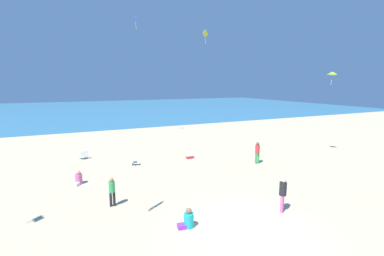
{
  "coord_description": "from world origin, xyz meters",
  "views": [
    {
      "loc": [
        -6.1,
        -7.93,
        5.71
      ],
      "look_at": [
        0.0,
        5.41,
        3.26
      ],
      "focal_mm": 24.64,
      "sensor_mm": 36.0,
      "label": 1
    }
  ],
  "objects_px": {
    "kite_lime": "(332,73)",
    "kite_blue": "(136,18)",
    "beach_chair_far_left": "(84,156)",
    "kite_yellow": "(205,34)",
    "person_3": "(188,220)",
    "person_5": "(78,179)",
    "beach_chair_far_right": "(134,161)",
    "person_2": "(112,190)",
    "person_0": "(257,151)",
    "cooler_box": "(190,157)",
    "person_6": "(283,192)"
  },
  "relations": [
    {
      "from": "kite_lime",
      "to": "kite_blue",
      "type": "bearing_deg",
      "value": 130.86
    },
    {
      "from": "beach_chair_far_left",
      "to": "kite_yellow",
      "type": "height_order",
      "value": "kite_yellow"
    },
    {
      "from": "person_3",
      "to": "person_5",
      "type": "relative_size",
      "value": 1.02
    },
    {
      "from": "beach_chair_far_right",
      "to": "person_5",
      "type": "bearing_deg",
      "value": -138.24
    },
    {
      "from": "person_5",
      "to": "kite_blue",
      "type": "relative_size",
      "value": 0.66
    },
    {
      "from": "person_2",
      "to": "kite_yellow",
      "type": "relative_size",
      "value": 0.68
    },
    {
      "from": "person_0",
      "to": "kite_lime",
      "type": "distance_m",
      "value": 8.51
    },
    {
      "from": "beach_chair_far_left",
      "to": "person_3",
      "type": "xyz_separation_m",
      "value": [
        3.34,
        -12.4,
        0.05
      ]
    },
    {
      "from": "cooler_box",
      "to": "kite_yellow",
      "type": "relative_size",
      "value": 0.28
    },
    {
      "from": "person_5",
      "to": "kite_lime",
      "type": "xyz_separation_m",
      "value": [
        18.3,
        -1.65,
        6.24
      ]
    },
    {
      "from": "cooler_box",
      "to": "person_2",
      "type": "relative_size",
      "value": 0.41
    },
    {
      "from": "beach_chair_far_right",
      "to": "person_2",
      "type": "distance_m",
      "value": 6.54
    },
    {
      "from": "beach_chair_far_right",
      "to": "person_6",
      "type": "relative_size",
      "value": 0.43
    },
    {
      "from": "person_0",
      "to": "person_5",
      "type": "bearing_deg",
      "value": 100.5
    },
    {
      "from": "person_6",
      "to": "kite_yellow",
      "type": "distance_m",
      "value": 31.25
    },
    {
      "from": "person_0",
      "to": "person_6",
      "type": "bearing_deg",
      "value": 165.79
    },
    {
      "from": "person_2",
      "to": "person_6",
      "type": "xyz_separation_m",
      "value": [
        6.88,
        -3.77,
        0.12
      ]
    },
    {
      "from": "person_3",
      "to": "kite_blue",
      "type": "relative_size",
      "value": 0.68
    },
    {
      "from": "beach_chair_far_right",
      "to": "kite_lime",
      "type": "xyz_separation_m",
      "value": [
        14.54,
        -4.02,
        6.28
      ]
    },
    {
      "from": "person_0",
      "to": "kite_yellow",
      "type": "bearing_deg",
      "value": -1.63
    },
    {
      "from": "beach_chair_far_left",
      "to": "beach_chair_far_right",
      "type": "relative_size",
      "value": 1.19
    },
    {
      "from": "kite_blue",
      "to": "kite_lime",
      "type": "relative_size",
      "value": 1.15
    },
    {
      "from": "person_6",
      "to": "kite_lime",
      "type": "relative_size",
      "value": 1.51
    },
    {
      "from": "person_3",
      "to": "person_6",
      "type": "relative_size",
      "value": 0.51
    },
    {
      "from": "kite_yellow",
      "to": "kite_blue",
      "type": "bearing_deg",
      "value": -147.5
    },
    {
      "from": "cooler_box",
      "to": "kite_blue",
      "type": "relative_size",
      "value": 0.47
    },
    {
      "from": "person_0",
      "to": "kite_yellow",
      "type": "height_order",
      "value": "kite_yellow"
    },
    {
      "from": "person_2",
      "to": "person_3",
      "type": "distance_m",
      "value": 4.08
    },
    {
      "from": "beach_chair_far_right",
      "to": "kite_lime",
      "type": "relative_size",
      "value": 0.65
    },
    {
      "from": "person_2",
      "to": "person_5",
      "type": "height_order",
      "value": "person_2"
    },
    {
      "from": "beach_chair_far_right",
      "to": "cooler_box",
      "type": "distance_m",
      "value": 4.27
    },
    {
      "from": "person_5",
      "to": "person_6",
      "type": "xyz_separation_m",
      "value": [
        8.27,
        -7.46,
        0.63
      ]
    },
    {
      "from": "cooler_box",
      "to": "kite_lime",
      "type": "distance_m",
      "value": 12.7
    },
    {
      "from": "person_3",
      "to": "person_6",
      "type": "xyz_separation_m",
      "value": [
        4.4,
        -0.56,
        0.62
      ]
    },
    {
      "from": "cooler_box",
      "to": "person_2",
      "type": "distance_m",
      "value": 8.88
    },
    {
      "from": "beach_chair_far_right",
      "to": "kite_yellow",
      "type": "distance_m",
      "value": 25.86
    },
    {
      "from": "person_0",
      "to": "person_3",
      "type": "relative_size",
      "value": 1.92
    },
    {
      "from": "person_0",
      "to": "person_2",
      "type": "height_order",
      "value": "person_0"
    },
    {
      "from": "beach_chair_far_right",
      "to": "person_0",
      "type": "distance_m",
      "value": 8.89
    },
    {
      "from": "beach_chair_far_left",
      "to": "person_2",
      "type": "distance_m",
      "value": 9.25
    },
    {
      "from": "person_6",
      "to": "kite_yellow",
      "type": "height_order",
      "value": "kite_yellow"
    },
    {
      "from": "person_6",
      "to": "kite_lime",
      "type": "xyz_separation_m",
      "value": [
        10.03,
        5.82,
        5.61
      ]
    },
    {
      "from": "person_6",
      "to": "kite_lime",
      "type": "height_order",
      "value": "kite_lime"
    },
    {
      "from": "person_6",
      "to": "kite_blue",
      "type": "xyz_separation_m",
      "value": [
        -1.81,
        19.5,
        11.39
      ]
    },
    {
      "from": "person_0",
      "to": "person_2",
      "type": "relative_size",
      "value": 1.13
    },
    {
      "from": "person_2",
      "to": "person_5",
      "type": "relative_size",
      "value": 1.73
    },
    {
      "from": "beach_chair_far_left",
      "to": "person_5",
      "type": "height_order",
      "value": "person_5"
    },
    {
      "from": "beach_chair_far_left",
      "to": "kite_yellow",
      "type": "relative_size",
      "value": 0.4
    },
    {
      "from": "person_3",
      "to": "person_6",
      "type": "height_order",
      "value": "person_6"
    },
    {
      "from": "person_5",
      "to": "kite_yellow",
      "type": "relative_size",
      "value": 0.39
    }
  ]
}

